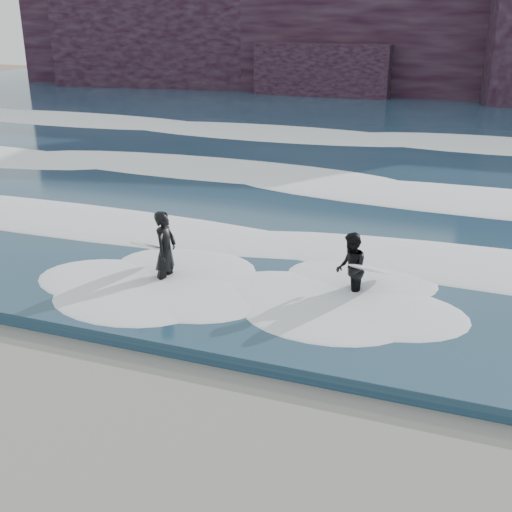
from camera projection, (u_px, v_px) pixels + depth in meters
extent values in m
plane|color=brown|center=(121.00, 465.00, 9.36)|extent=(120.00, 120.00, 0.00)
cube|color=#1E3A51|center=(407.00, 131.00, 34.67)|extent=(90.00, 52.00, 0.30)
cube|color=black|center=(445.00, 28.00, 47.81)|extent=(70.00, 9.00, 10.00)
ellipsoid|color=white|center=(300.00, 244.00, 17.09)|extent=(60.00, 3.20, 0.20)
ellipsoid|color=white|center=(356.00, 182.00, 23.20)|extent=(60.00, 4.00, 0.24)
ellipsoid|color=white|center=(395.00, 138.00, 31.07)|extent=(60.00, 4.80, 0.30)
imported|color=black|center=(166.00, 251.00, 14.92)|extent=(0.48, 0.72, 1.94)
ellipsoid|color=silver|center=(151.00, 247.00, 15.08)|extent=(0.56, 1.78, 0.90)
imported|color=black|center=(351.00, 269.00, 14.24)|extent=(0.83, 0.95, 1.67)
ellipsoid|color=white|center=(370.00, 269.00, 14.08)|extent=(0.98, 2.09, 0.95)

